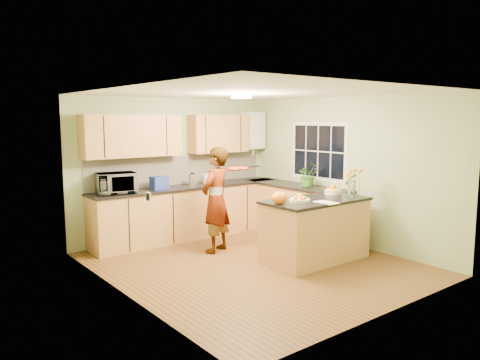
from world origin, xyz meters
TOP-DOWN VIEW (x-y plane):
  - floor at (0.00, 0.00)m, footprint 4.50×4.50m
  - ceiling at (0.00, 0.00)m, footprint 4.00×4.50m
  - wall_back at (0.00, 2.25)m, footprint 4.00×0.02m
  - wall_front at (0.00, -2.25)m, footprint 4.00×0.02m
  - wall_left at (-2.00, 0.00)m, footprint 0.02×4.50m
  - wall_right at (2.00, 0.00)m, footprint 0.02×4.50m
  - back_counter at (0.10, 1.95)m, footprint 3.64×0.62m
  - right_counter at (1.70, 0.85)m, footprint 0.62×2.24m
  - splashback at (0.10, 2.23)m, footprint 3.60×0.02m
  - upper_cabinets at (-0.18, 2.08)m, footprint 3.20×0.34m
  - boiler at (1.70, 2.09)m, footprint 0.40×0.30m
  - window_right at (1.99, 0.60)m, footprint 0.01×1.30m
  - light_switch at (-1.99, -0.60)m, footprint 0.02×0.09m
  - ceiling_lamp at (0.00, 0.30)m, footprint 0.30×0.30m
  - peninsula_island at (0.87, -0.40)m, footprint 1.63×0.84m
  - fruit_dish at (0.52, -0.40)m, footprint 0.30×0.30m
  - orange_bowl at (1.42, -0.25)m, footprint 0.26×0.26m
  - flower_vase at (1.47, -0.58)m, footprint 0.28×0.28m
  - orange_bag at (0.17, -0.35)m, footprint 0.29×0.28m
  - papers at (0.77, -0.70)m, footprint 0.23×0.31m
  - violinist at (-0.05, 0.89)m, footprint 0.73×0.62m
  - violin at (0.15, 0.67)m, footprint 0.60×0.52m
  - microwave at (-1.27, 1.93)m, footprint 0.67×0.52m
  - blue_box at (-0.50, 1.92)m, footprint 0.28×0.21m
  - kettle at (0.16, 1.92)m, footprint 0.15×0.15m
  - jar_cream at (0.50, 1.96)m, footprint 0.13×0.13m
  - jar_white at (0.73, 1.88)m, footprint 0.13×0.13m
  - potted_plant at (1.70, 0.56)m, footprint 0.45×0.41m

SIDE VIEW (x-z plane):
  - floor at x=0.00m, z-range 0.00..0.00m
  - peninsula_island at x=0.87m, z-range 0.00..0.94m
  - back_counter at x=0.10m, z-range 0.00..0.94m
  - right_counter at x=1.70m, z-range 0.00..0.94m
  - violinist at x=-0.05m, z-range 0.00..1.69m
  - papers at x=0.77m, z-range 0.94..0.95m
  - fruit_dish at x=0.52m, z-range 0.93..1.03m
  - orange_bowl at x=1.42m, z-range 0.93..1.08m
  - jar_white at x=0.73m, z-range 0.94..1.10m
  - orange_bag at x=0.17m, z-range 0.94..1.12m
  - jar_cream at x=0.50m, z-range 0.94..1.13m
  - blue_box at x=-0.50m, z-range 0.94..1.16m
  - kettle at x=0.16m, z-range 0.91..1.20m
  - microwave at x=-1.27m, z-range 0.94..1.27m
  - potted_plant at x=1.70m, z-range 0.94..1.37m
  - splashback at x=0.10m, z-range 0.94..1.46m
  - wall_back at x=0.00m, z-range 0.00..2.50m
  - wall_front at x=0.00m, z-range 0.00..2.50m
  - wall_left at x=-2.00m, z-range 0.00..2.50m
  - wall_right at x=2.00m, z-range 0.00..2.50m
  - flower_vase at x=1.47m, z-range 1.02..1.55m
  - light_switch at x=-1.99m, z-range 1.26..1.34m
  - violin at x=0.15m, z-range 1.28..1.43m
  - window_right at x=1.99m, z-range 1.02..2.08m
  - upper_cabinets at x=-0.18m, z-range 1.50..2.20m
  - boiler at x=1.70m, z-range 1.47..2.33m
  - ceiling_lamp at x=0.00m, z-range 2.43..2.50m
  - ceiling at x=0.00m, z-range 2.49..2.51m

